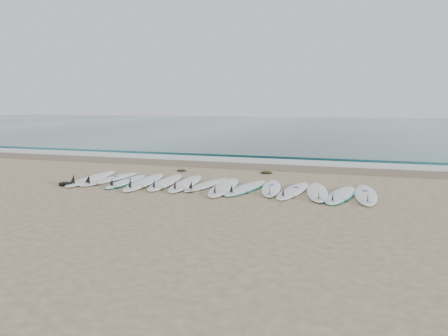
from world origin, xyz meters
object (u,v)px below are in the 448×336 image
(surfboard_13, at_px, (366,195))
(surfboard_0, at_px, (91,178))
(surfboard_7, at_px, (223,187))
(leash_coil, at_px, (66,184))

(surfboard_13, bearing_deg, surfboard_0, 177.98)
(surfboard_7, relative_size, leash_coil, 6.08)
(surfboard_0, xyz_separation_m, surfboard_13, (7.70, 0.09, -0.01))
(surfboard_0, xyz_separation_m, surfboard_7, (4.12, -0.07, -0.00))
(surfboard_13, height_order, leash_coil, surfboard_13)
(surfboard_7, distance_m, surfboard_13, 3.58)
(surfboard_0, relative_size, surfboard_7, 1.04)
(surfboard_7, height_order, leash_coil, surfboard_7)
(surfboard_13, distance_m, leash_coil, 7.94)
(surfboard_0, height_order, leash_coil, surfboard_0)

